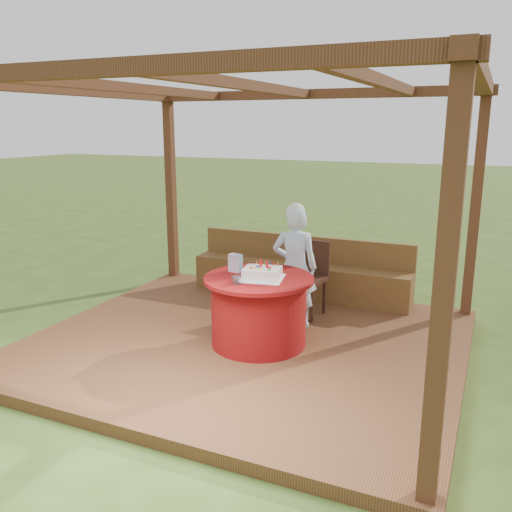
{
  "coord_description": "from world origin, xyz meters",
  "views": [
    {
      "loc": [
        2.36,
        -5.01,
        2.41
      ],
      "look_at": [
        0.0,
        0.25,
        1.0
      ],
      "focal_mm": 38.0,
      "sensor_mm": 36.0,
      "label": 1
    }
  ],
  "objects_px": {
    "chair": "(308,273)",
    "drinking_glass": "(236,280)",
    "elderly_woman": "(295,266)",
    "bench": "(300,276)",
    "table": "(259,310)",
    "birthday_cake": "(262,273)",
    "gift_bag": "(236,263)"
  },
  "relations": [
    {
      "from": "chair",
      "to": "gift_bag",
      "type": "relative_size",
      "value": 4.7
    },
    {
      "from": "bench",
      "to": "table",
      "type": "xyz_separation_m",
      "value": [
        0.17,
        -1.78,
        0.11
      ]
    },
    {
      "from": "elderly_woman",
      "to": "drinking_glass",
      "type": "distance_m",
      "value": 1.03
    },
    {
      "from": "gift_bag",
      "to": "drinking_glass",
      "type": "bearing_deg",
      "value": -58.08
    },
    {
      "from": "bench",
      "to": "gift_bag",
      "type": "bearing_deg",
      "value": -94.68
    },
    {
      "from": "elderly_woman",
      "to": "bench",
      "type": "bearing_deg",
      "value": 106.24
    },
    {
      "from": "bench",
      "to": "chair",
      "type": "bearing_deg",
      "value": -63.43
    },
    {
      "from": "elderly_woman",
      "to": "gift_bag",
      "type": "relative_size",
      "value": 7.48
    },
    {
      "from": "elderly_woman",
      "to": "birthday_cake",
      "type": "height_order",
      "value": "elderly_woman"
    },
    {
      "from": "elderly_woman",
      "to": "drinking_glass",
      "type": "xyz_separation_m",
      "value": [
        -0.26,
        -0.99,
        0.06
      ]
    },
    {
      "from": "bench",
      "to": "gift_bag",
      "type": "relative_size",
      "value": 15.58
    },
    {
      "from": "table",
      "to": "gift_bag",
      "type": "xyz_separation_m",
      "value": [
        -0.31,
        0.09,
        0.46
      ]
    },
    {
      "from": "elderly_woman",
      "to": "birthday_cake",
      "type": "relative_size",
      "value": 2.88
    },
    {
      "from": "bench",
      "to": "chair",
      "type": "distance_m",
      "value": 0.77
    },
    {
      "from": "chair",
      "to": "birthday_cake",
      "type": "height_order",
      "value": "birthday_cake"
    },
    {
      "from": "table",
      "to": "elderly_woman",
      "type": "height_order",
      "value": "elderly_woman"
    },
    {
      "from": "elderly_woman",
      "to": "table",
      "type": "bearing_deg",
      "value": -102.8
    },
    {
      "from": "drinking_glass",
      "to": "table",
      "type": "bearing_deg",
      "value": 72.35
    },
    {
      "from": "bench",
      "to": "table",
      "type": "bearing_deg",
      "value": -84.47
    },
    {
      "from": "gift_bag",
      "to": "elderly_woman",
      "type": "bearing_deg",
      "value": 56.7
    },
    {
      "from": "table",
      "to": "birthday_cake",
      "type": "relative_size",
      "value": 2.3
    },
    {
      "from": "bench",
      "to": "elderly_woman",
      "type": "distance_m",
      "value": 1.25
    },
    {
      "from": "elderly_woman",
      "to": "gift_bag",
      "type": "height_order",
      "value": "elderly_woman"
    },
    {
      "from": "birthday_cake",
      "to": "drinking_glass",
      "type": "relative_size",
      "value": 5.49
    },
    {
      "from": "bench",
      "to": "chair",
      "type": "xyz_separation_m",
      "value": [
        0.33,
        -0.65,
        0.25
      ]
    },
    {
      "from": "bench",
      "to": "elderly_woman",
      "type": "bearing_deg",
      "value": -73.76
    },
    {
      "from": "bench",
      "to": "birthday_cake",
      "type": "xyz_separation_m",
      "value": [
        0.23,
        -1.82,
        0.54
      ]
    },
    {
      "from": "chair",
      "to": "drinking_glass",
      "type": "xyz_separation_m",
      "value": [
        -0.26,
        -1.46,
        0.27
      ]
    },
    {
      "from": "chair",
      "to": "elderly_woman",
      "type": "height_order",
      "value": "elderly_woman"
    },
    {
      "from": "chair",
      "to": "table",
      "type": "bearing_deg",
      "value": -97.75
    },
    {
      "from": "bench",
      "to": "chair",
      "type": "relative_size",
      "value": 3.31
    },
    {
      "from": "table",
      "to": "chair",
      "type": "distance_m",
      "value": 1.15
    }
  ]
}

